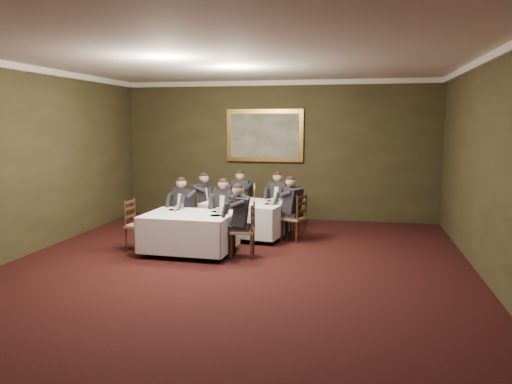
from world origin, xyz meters
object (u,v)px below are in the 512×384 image
(chair_main_backleft, at_px, (242,215))
(diner_main_backright, at_px, (279,208))
(chair_main_endleft, at_px, (201,220))
(chair_sec_endleft, at_px, (139,236))
(table_second, at_px, (189,230))
(chair_sec_endright, at_px, (243,242))
(candlestick, at_px, (254,195))
(diner_main_endright, at_px, (294,217))
(chair_sec_backright, at_px, (226,231))
(diner_sec_endright, at_px, (243,230))
(diner_main_backleft, at_px, (242,206))
(painting, at_px, (265,136))
(chair_sec_backleft, at_px, (185,228))
(centerpiece, at_px, (244,197))
(table_main, at_px, (246,216))
(diner_sec_backleft, at_px, (184,218))
(chair_main_backright, at_px, (279,218))
(chair_main_endright, at_px, (294,228))
(diner_main_endleft, at_px, (201,210))

(chair_main_backleft, bearing_deg, diner_main_backright, -179.37)
(chair_main_endleft, xyz_separation_m, chair_sec_endleft, (-0.70, -1.70, 0.00))
(table_second, distance_m, chair_sec_endright, 1.06)
(table_second, distance_m, candlestick, 1.89)
(diner_main_endright, xyz_separation_m, chair_sec_backright, (-1.31, -0.55, -0.23))
(diner_sec_endright, bearing_deg, candlestick, -1.55)
(diner_main_backleft, xyz_separation_m, diner_main_endright, (1.38, -1.12, 0.00))
(chair_main_backleft, distance_m, diner_main_backleft, 0.23)
(diner_main_backleft, xyz_separation_m, chair_sec_endleft, (-1.47, -2.46, -0.23))
(diner_sec_endright, xyz_separation_m, painting, (-0.31, 3.81, 1.62))
(chair_main_backleft, xyz_separation_m, chair_sec_backleft, (-0.83, -1.64, 0.00))
(chair_sec_backleft, height_order, chair_sec_backright, same)
(painting, bearing_deg, chair_sec_backleft, -111.37)
(table_second, height_order, diner_main_backleft, diner_main_backleft)
(table_second, relative_size, chair_main_backleft, 1.71)
(diner_main_backleft, relative_size, chair_sec_endleft, 1.35)
(chair_sec_endleft, distance_m, centerpiece, 2.39)
(diner_main_backleft, distance_m, diner_main_backright, 0.93)
(diner_sec_endright, xyz_separation_m, chair_sec_endleft, (-2.09, 0.08, -0.23))
(centerpiece, bearing_deg, table_main, 36.46)
(chair_sec_endleft, bearing_deg, centerpiece, 134.03)
(diner_sec_backleft, bearing_deg, diner_main_backright, -122.50)
(chair_main_backright, relative_size, centerpiece, 4.15)
(diner_main_backright, bearing_deg, table_second, 78.21)
(chair_main_endright, distance_m, chair_sec_endleft, 3.15)
(chair_main_backright, distance_m, chair_sec_endright, 2.42)
(chair_main_backright, xyz_separation_m, chair_sec_backright, (-0.85, -1.53, 0.00))
(painting, bearing_deg, chair_main_backright, -66.81)
(chair_sec_backright, height_order, candlestick, candlestick)
(diner_main_backleft, bearing_deg, chair_main_backleft, -90.00)
(chair_main_backright, bearing_deg, chair_main_endleft, 37.88)
(chair_main_backleft, xyz_separation_m, diner_main_endright, (1.37, -1.13, 0.23))
(diner_main_endleft, distance_m, diner_sec_backleft, 0.89)
(chair_main_backleft, relative_size, diner_main_endleft, 0.74)
(centerpiece, bearing_deg, chair_sec_endright, -77.72)
(table_second, bearing_deg, chair_sec_endleft, 177.71)
(diner_main_backright, bearing_deg, painting, -49.35)
(chair_main_backleft, height_order, chair_main_endleft, same)
(table_main, distance_m, painting, 2.78)
(chair_main_backleft, distance_m, chair_sec_endright, 2.63)
(chair_sec_backright, relative_size, painting, 0.51)
(chair_main_backright, relative_size, diner_main_backright, 0.74)
(diner_main_backleft, relative_size, chair_sec_backleft, 1.35)
(diner_main_endright, xyz_separation_m, diner_sec_endright, (-0.76, -1.42, 0.00))
(table_main, relative_size, diner_main_endleft, 1.43)
(diner_main_endleft, xyz_separation_m, diner_sec_endright, (1.37, -1.78, 0.00))
(table_second, relative_size, diner_main_endleft, 1.27)
(diner_main_backleft, xyz_separation_m, diner_sec_backleft, (-0.83, -1.64, 0.00))
(chair_main_backleft, bearing_deg, painting, -92.92)
(table_main, height_order, chair_main_backleft, chair_main_backleft)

